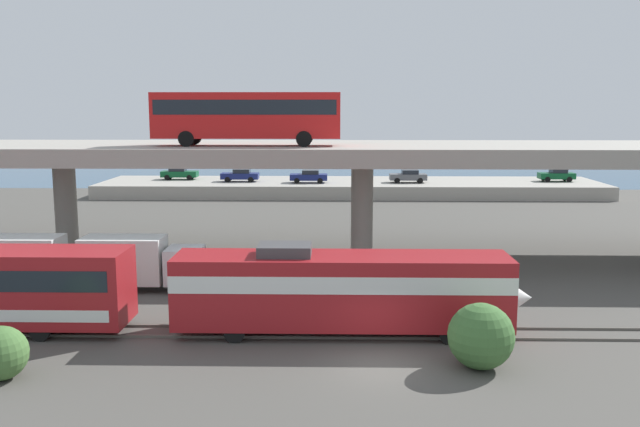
# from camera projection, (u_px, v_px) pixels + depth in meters

# --- Properties ---
(ground_plane) EXTENTS (260.00, 260.00, 0.00)m
(ground_plane) POSITION_uv_depth(u_px,v_px,m) (380.00, 366.00, 27.59)
(ground_plane) COLOR #4C4944
(rail_strip_near) EXTENTS (110.00, 0.12, 0.12)m
(rail_strip_near) POSITION_uv_depth(u_px,v_px,m) (376.00, 338.00, 30.79)
(rail_strip_near) COLOR #59544C
(rail_strip_near) RESTS_ON ground_plane
(rail_strip_far) EXTENTS (110.00, 0.12, 0.12)m
(rail_strip_far) POSITION_uv_depth(u_px,v_px,m) (374.00, 327.00, 32.28)
(rail_strip_far) COLOR #59544C
(rail_strip_far) RESTS_ON ground_plane
(train_locomotive) EXTENTS (16.23, 3.04, 4.18)m
(train_locomotive) POSITION_uv_depth(u_px,v_px,m) (358.00, 287.00, 31.22)
(train_locomotive) COLOR maroon
(train_locomotive) RESTS_ON ground_plane
(highway_overpass) EXTENTS (96.00, 11.85, 7.82)m
(highway_overpass) POSITION_uv_depth(u_px,v_px,m) (362.00, 156.00, 46.26)
(highway_overpass) COLOR #9E998E
(highway_overpass) RESTS_ON ground_plane
(transit_bus_on_overpass) EXTENTS (12.00, 2.68, 3.40)m
(transit_bus_on_overpass) POSITION_uv_depth(u_px,v_px,m) (247.00, 114.00, 44.10)
(transit_bus_on_overpass) COLOR red
(transit_bus_on_overpass) RESTS_ON highway_overpass
(service_truck_west) EXTENTS (6.80, 2.46, 3.04)m
(service_truck_west) POSITION_uv_depth(u_px,v_px,m) (6.00, 261.00, 39.11)
(service_truck_west) COLOR silver
(service_truck_west) RESTS_ON ground_plane
(service_truck_east) EXTENTS (6.80, 2.46, 3.04)m
(service_truck_east) POSITION_uv_depth(u_px,v_px,m) (139.00, 261.00, 38.95)
(service_truck_east) COLOR silver
(service_truck_east) RESTS_ON ground_plane
(pier_parking_lot) EXTENTS (58.74, 11.97, 1.54)m
(pier_parking_lot) POSITION_uv_depth(u_px,v_px,m) (350.00, 188.00, 81.80)
(pier_parking_lot) COLOR #9E998E
(pier_parking_lot) RESTS_ON ground_plane
(parked_car_0) EXTENTS (4.11, 1.85, 1.50)m
(parked_car_0) POSITION_uv_depth(u_px,v_px,m) (557.00, 175.00, 81.26)
(parked_car_0) COLOR #0C4C26
(parked_car_0) RESTS_ON pier_parking_lot
(parked_car_1) EXTENTS (4.35, 1.93, 1.50)m
(parked_car_1) POSITION_uv_depth(u_px,v_px,m) (179.00, 173.00, 83.44)
(parked_car_1) COLOR #0C4C26
(parked_car_1) RESTS_ON pier_parking_lot
(parked_car_2) EXTENTS (4.29, 1.93, 1.50)m
(parked_car_2) POSITION_uv_depth(u_px,v_px,m) (408.00, 176.00, 79.98)
(parked_car_2) COLOR #515459
(parked_car_2) RESTS_ON pier_parking_lot
(parked_car_3) EXTENTS (4.32, 1.98, 1.50)m
(parked_car_3) POSITION_uv_depth(u_px,v_px,m) (309.00, 176.00, 79.78)
(parked_car_3) COLOR navy
(parked_car_3) RESTS_ON pier_parking_lot
(parked_car_4) EXTENTS (4.43, 1.87, 1.50)m
(parked_car_4) POSITION_uv_depth(u_px,v_px,m) (240.00, 175.00, 81.03)
(parked_car_4) COLOR navy
(parked_car_4) RESTS_ON pier_parking_lot
(harbor_water) EXTENTS (140.00, 36.00, 0.01)m
(harbor_water) POSITION_uv_depth(u_px,v_px,m) (347.00, 175.00, 104.64)
(harbor_water) COLOR #2D5170
(harbor_water) RESTS_ON ground_plane
(shrub_left) EXTENTS (2.08, 2.08, 2.08)m
(shrub_left) POSITION_uv_depth(u_px,v_px,m) (0.00, 353.00, 26.13)
(shrub_left) COLOR #436C34
(shrub_left) RESTS_ON ground_plane
(shrub_right) EXTENTS (2.65, 2.65, 2.65)m
(shrub_right) POSITION_uv_depth(u_px,v_px,m) (481.00, 336.00, 27.20)
(shrub_right) COLOR #3D6933
(shrub_right) RESTS_ON ground_plane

